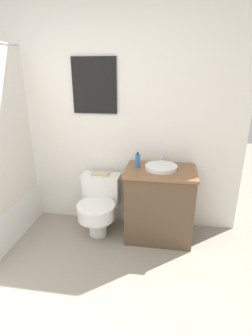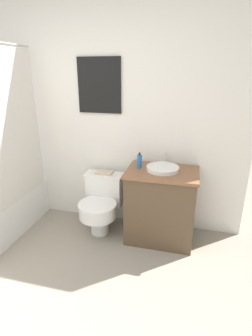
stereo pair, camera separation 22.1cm
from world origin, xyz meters
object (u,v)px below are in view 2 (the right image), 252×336
object	(u,v)px
toilet	(101,202)
book_on_tank	(104,173)
sink	(163,168)
soap_bottle	(139,161)

from	to	relation	value
toilet	book_on_tank	bearing A→B (deg)	90.00
toilet	sink	size ratio (longest dim) A/B	1.76
sink	book_on_tank	size ratio (longest dim) A/B	1.92
toilet	sink	world-z (taller)	sink
sink	toilet	bearing A→B (deg)	-177.58
book_on_tank	soap_bottle	bearing A→B (deg)	-12.08
sink	book_on_tank	world-z (taller)	sink
toilet	sink	bearing A→B (deg)	2.42
sink	soap_bottle	world-z (taller)	soap_bottle
sink	book_on_tank	bearing A→B (deg)	170.86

